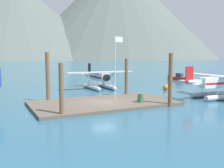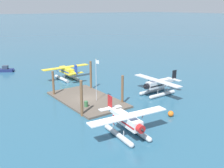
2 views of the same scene
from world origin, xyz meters
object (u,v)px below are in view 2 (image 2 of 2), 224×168
object	(u,v)px
seaplane_yellow_port_fwd	(67,72)
fuel_drum	(86,104)
flagpole	(96,75)
seaplane_silver_bow_right	(158,86)
mooring_buoy	(171,114)
seaplane_white_stbd_aft	(127,123)
boat_navy_open_sw	(5,70)

from	to	relation	value
seaplane_yellow_port_fwd	fuel_drum	bearing A→B (deg)	-17.59
flagpole	seaplane_silver_bow_right	distance (m)	11.72
mooring_buoy	seaplane_yellow_port_fwd	bearing A→B (deg)	-174.40
flagpole	mooring_buoy	bearing A→B (deg)	25.72
seaplane_silver_bow_right	seaplane_white_stbd_aft	bearing A→B (deg)	-57.65
fuel_drum	seaplane_white_stbd_aft	bearing A→B (deg)	-2.79
fuel_drum	mooring_buoy	distance (m)	12.70
flagpole	seaplane_white_stbd_aft	xyz separation A→B (m)	(11.90, -3.33, -2.96)
fuel_drum	mooring_buoy	bearing A→B (deg)	39.90
seaplane_yellow_port_fwd	boat_navy_open_sw	size ratio (longest dim) A/B	2.40
flagpole	seaplane_white_stbd_aft	distance (m)	12.71
flagpole	fuel_drum	size ratio (longest dim) A/B	7.86
seaplane_silver_bow_right	boat_navy_open_sw	distance (m)	38.00
fuel_drum	seaplane_white_stbd_aft	xyz separation A→B (m)	(10.57, -0.52, 0.84)
seaplane_silver_bow_right	seaplane_yellow_port_fwd	bearing A→B (deg)	-156.20
flagpole	boat_navy_open_sw	xyz separation A→B (m)	(-31.04, -6.20, -4.05)
mooring_buoy	seaplane_yellow_port_fwd	world-z (taller)	seaplane_yellow_port_fwd
flagpole	seaplane_yellow_port_fwd	world-z (taller)	flagpole
seaplane_white_stbd_aft	seaplane_yellow_port_fwd	size ratio (longest dim) A/B	1.01
seaplane_white_stbd_aft	seaplane_yellow_port_fwd	world-z (taller)	same
flagpole	seaplane_yellow_port_fwd	distance (m)	16.47
flagpole	fuel_drum	distance (m)	4.91
seaplane_silver_bow_right	boat_navy_open_sw	xyz separation A→B (m)	(-33.88, -17.18, -1.09)
seaplane_white_stbd_aft	seaplane_silver_bow_right	size ratio (longest dim) A/B	1.01
mooring_buoy	seaplane_yellow_port_fwd	size ratio (longest dim) A/B	0.08
fuel_drum	flagpole	bearing A→B (deg)	115.33
flagpole	seaplane_silver_bow_right	bearing A→B (deg)	75.51
mooring_buoy	seaplane_yellow_port_fwd	distance (m)	27.20
fuel_drum	mooring_buoy	world-z (taller)	fuel_drum
boat_navy_open_sw	mooring_buoy	bearing A→B (deg)	15.32
fuel_drum	boat_navy_open_sw	bearing A→B (deg)	-174.01
mooring_buoy	seaplane_silver_bow_right	distance (m)	10.05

